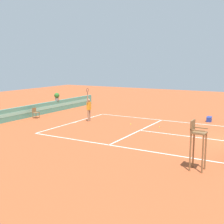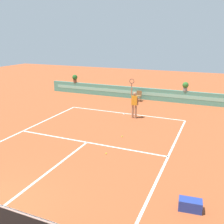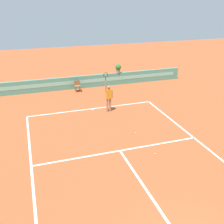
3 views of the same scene
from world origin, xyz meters
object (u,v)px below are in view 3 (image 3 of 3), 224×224
at_px(tennis_player, 109,96).
at_px(tennis_ball_mid_court, 136,133).
at_px(ball_kid_chair, 77,85).
at_px(tennis_ball_near_baseline, 155,154).
at_px(potted_plant_right, 118,68).

distance_m(tennis_player, tennis_ball_mid_court, 3.56).
xyz_separation_m(ball_kid_chair, tennis_ball_near_baseline, (1.63, -10.09, -0.44)).
xyz_separation_m(ball_kid_chair, potted_plant_right, (3.59, 0.73, 0.93)).
xyz_separation_m(ball_kid_chair, tennis_player, (1.11, -4.52, 0.57)).
xyz_separation_m(tennis_player, potted_plant_right, (2.48, 5.25, 0.36)).
bearing_deg(tennis_ball_near_baseline, ball_kid_chair, 99.18).
bearing_deg(ball_kid_chair, tennis_ball_near_baseline, -80.82).
bearing_deg(tennis_ball_mid_court, tennis_player, 97.72).
bearing_deg(tennis_ball_mid_court, tennis_ball_near_baseline, -88.24).
bearing_deg(potted_plant_right, ball_kid_chair, -168.47).
xyz_separation_m(ball_kid_chair, tennis_ball_mid_court, (1.56, -7.89, -0.44)).
xyz_separation_m(tennis_ball_near_baseline, potted_plant_right, (1.96, 10.83, 1.38)).
bearing_deg(ball_kid_chair, potted_plant_right, 11.53).
bearing_deg(potted_plant_right, tennis_player, -115.31).
bearing_deg(tennis_player, potted_plant_right, 64.69).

